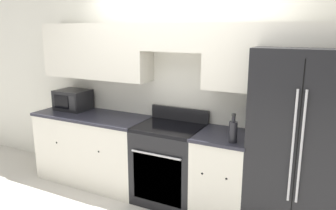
{
  "coord_description": "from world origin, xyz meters",
  "views": [
    {
      "loc": [
        1.66,
        -2.92,
        2.04
      ],
      "look_at": [
        0.0,
        0.31,
        1.18
      ],
      "focal_mm": 35.0,
      "sensor_mm": 36.0,
      "label": 1
    }
  ],
  "objects_px": {
    "refrigerator": "(301,143)",
    "microwave": "(73,100)",
    "oven_range": "(169,163)",
    "bottle": "(233,131)"
  },
  "relations": [
    {
      "from": "refrigerator",
      "to": "bottle",
      "type": "distance_m",
      "value": 0.68
    },
    {
      "from": "microwave",
      "to": "bottle",
      "type": "distance_m",
      "value": 2.38
    },
    {
      "from": "microwave",
      "to": "oven_range",
      "type": "bearing_deg",
      "value": -3.85
    },
    {
      "from": "bottle",
      "to": "microwave",
      "type": "bearing_deg",
      "value": 172.74
    },
    {
      "from": "oven_range",
      "to": "refrigerator",
      "type": "bearing_deg",
      "value": 3.15
    },
    {
      "from": "oven_range",
      "to": "refrigerator",
      "type": "xyz_separation_m",
      "value": [
        1.42,
        0.08,
        0.46
      ]
    },
    {
      "from": "refrigerator",
      "to": "bottle",
      "type": "xyz_separation_m",
      "value": [
        -0.61,
        -0.27,
        0.11
      ]
    },
    {
      "from": "oven_range",
      "to": "microwave",
      "type": "height_order",
      "value": "microwave"
    },
    {
      "from": "refrigerator",
      "to": "bottle",
      "type": "bearing_deg",
      "value": -155.76
    },
    {
      "from": "refrigerator",
      "to": "microwave",
      "type": "bearing_deg",
      "value": 179.49
    }
  ]
}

